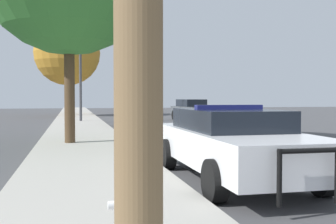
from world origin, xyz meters
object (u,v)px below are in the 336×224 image
(fire_hydrant, at_px, (135,201))
(tree_sidewalk_far, at_px, (67,53))
(car_background_oncoming, at_px, (192,109))
(traffic_light, at_px, (104,62))
(police_car, at_px, (233,142))
(car_background_midblock, at_px, (137,113))

(fire_hydrant, distance_m, tree_sidewalk_far, 32.84)
(car_background_oncoming, xyz_separation_m, tree_sidewalk_far, (-8.38, 8.91, 4.60))
(traffic_light, xyz_separation_m, tree_sidewalk_far, (-2.34, 9.99, 1.57))
(traffic_light, bearing_deg, police_car, -86.98)
(police_car, xyz_separation_m, car_background_oncoming, (5.03, 20.15, 0.02))
(fire_hydrant, bearing_deg, police_car, 54.88)
(car_background_midblock, bearing_deg, traffic_light, 103.00)
(car_background_midblock, bearing_deg, tree_sidewalk_far, 100.57)
(fire_hydrant, distance_m, car_background_midblock, 18.11)
(police_car, distance_m, car_background_oncoming, 20.77)
(car_background_oncoming, bearing_deg, fire_hydrant, 67.58)
(police_car, xyz_separation_m, tree_sidewalk_far, (-3.35, 29.06, 4.62))
(police_car, bearing_deg, tree_sidewalk_far, -83.69)
(police_car, height_order, tree_sidewalk_far, tree_sidewalk_far)
(police_car, height_order, car_background_midblock, car_background_midblock)
(traffic_light, bearing_deg, fire_hydrant, -93.55)
(tree_sidewalk_far, bearing_deg, traffic_light, -76.80)
(car_background_midblock, relative_size, car_background_oncoming, 0.92)
(fire_hydrant, relative_size, car_background_midblock, 0.19)
(police_car, height_order, traffic_light, traffic_light)
(car_background_midblock, bearing_deg, fire_hydrant, -102.59)
(car_background_midblock, distance_m, car_background_oncoming, 7.33)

